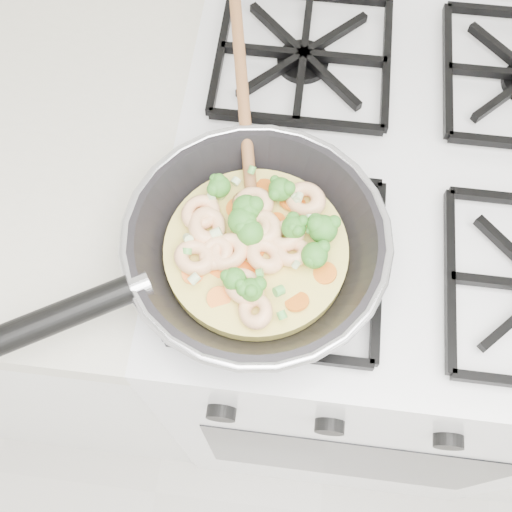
# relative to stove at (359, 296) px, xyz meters

# --- Properties ---
(stove) EXTENTS (0.60, 0.60, 0.92)m
(stove) POSITION_rel_stove_xyz_m (0.00, 0.00, 0.00)
(stove) COLOR white
(stove) RESTS_ON ground
(skillet) EXTENTS (0.43, 0.51, 0.10)m
(skillet) POSITION_rel_stove_xyz_m (-0.18, -0.16, 0.50)
(skillet) COLOR black
(skillet) RESTS_ON stove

